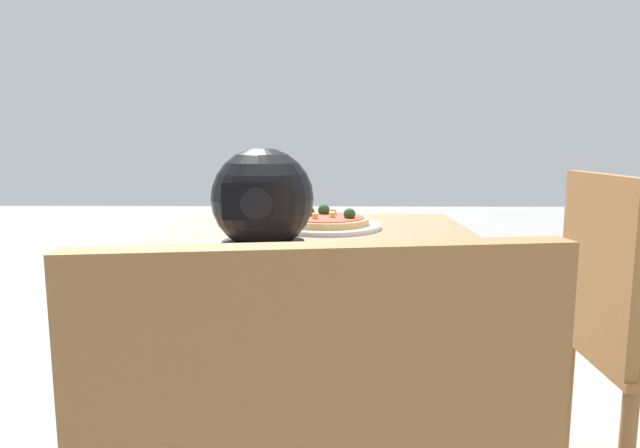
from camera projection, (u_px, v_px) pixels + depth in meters
The scene contains 5 objects.
dining_table at pixel (314, 270), 1.50m from camera, with size 0.89×0.88×0.73m.
pizza_plate at pixel (325, 226), 1.60m from camera, with size 0.33×0.33×0.01m, color white.
pizza at pixel (325, 220), 1.60m from camera, with size 0.26×0.26×0.05m.
motorcycle_helmet at pixel (263, 201), 1.26m from camera, with size 0.24×0.24×0.24m.
chair_side at pixel (632, 330), 1.38m from camera, with size 0.41×0.41×0.90m.
Camera 1 is at (-0.04, 1.47, 0.97)m, focal length 30.71 mm.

